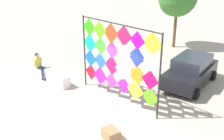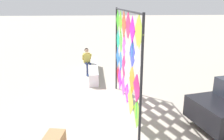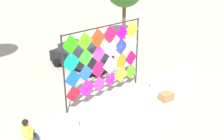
% 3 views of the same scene
% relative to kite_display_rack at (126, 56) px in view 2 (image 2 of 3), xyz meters
% --- Properties ---
extents(ground, '(120.00, 120.00, 0.00)m').
position_rel_kite_display_rack_xyz_m(ground, '(-0.07, -0.63, -2.09)').
color(ground, '#ADA393').
extents(plaza_ledge_left, '(3.80, 0.46, 0.61)m').
position_rel_kite_display_rack_xyz_m(plaza_ledge_left, '(-4.44, -1.10, -1.79)').
color(plaza_ledge_left, white).
rests_on(plaza_ledge_left, ground).
extents(kite_display_rack, '(4.72, 0.23, 3.64)m').
position_rel_kite_display_rack_xyz_m(kite_display_rack, '(0.00, 0.00, 0.00)').
color(kite_display_rack, '#232328').
rests_on(kite_display_rack, ground).
extents(seated_vendor, '(0.68, 0.55, 1.46)m').
position_rel_kite_display_rack_xyz_m(seated_vendor, '(-4.63, -1.43, -1.24)').
color(seated_vendor, navy).
rests_on(seated_vendor, ground).
extents(cardboard_box_small, '(0.70, 0.59, 0.38)m').
position_rel_kite_display_rack_xyz_m(cardboard_box_small, '(2.01, -2.24, -1.90)').
color(cardboard_box_small, '#9E754C').
rests_on(cardboard_box_small, ground).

